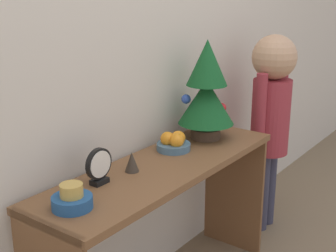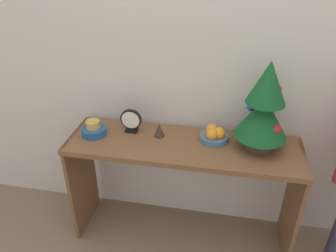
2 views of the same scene
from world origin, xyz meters
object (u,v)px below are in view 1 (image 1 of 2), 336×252
object	(u,v)px
figurine	(132,162)
child_figure	(271,105)
fruit_bowl	(174,143)
desk_clock	(99,167)
mini_tree	(207,90)
singing_bowl	(72,199)

from	to	relation	value
figurine	child_figure	xyz separation A→B (m)	(1.08, -0.11, 0.03)
fruit_bowl	figurine	world-z (taller)	fruit_bowl
desk_clock	figurine	world-z (taller)	desk_clock
desk_clock	fruit_bowl	bearing A→B (deg)	-0.77
child_figure	figurine	bearing A→B (deg)	174.34
child_figure	desk_clock	bearing A→B (deg)	174.28
mini_tree	fruit_bowl	size ratio (longest dim) A/B	3.12
desk_clock	child_figure	bearing A→B (deg)	-5.72
desk_clock	mini_tree	bearing A→B (deg)	-2.30
fruit_bowl	desk_clock	world-z (taller)	desk_clock
fruit_bowl	child_figure	xyz separation A→B (m)	(0.78, -0.12, 0.03)
mini_tree	figurine	xyz separation A→B (m)	(-0.54, 0.01, -0.20)
mini_tree	singing_bowl	world-z (taller)	mini_tree
mini_tree	desk_clock	bearing A→B (deg)	177.70
fruit_bowl	child_figure	distance (m)	0.79
mini_tree	singing_bowl	bearing A→B (deg)	-177.46
mini_tree	child_figure	bearing A→B (deg)	-10.11
figurine	desk_clock	bearing A→B (deg)	173.91
mini_tree	fruit_bowl	distance (m)	0.31
singing_bowl	desk_clock	distance (m)	0.21
fruit_bowl	desk_clock	size ratio (longest dim) A/B	1.09
fruit_bowl	desk_clock	bearing A→B (deg)	179.23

